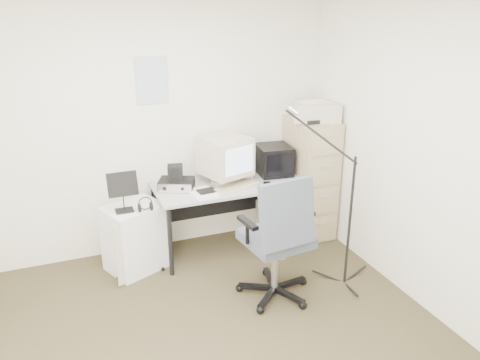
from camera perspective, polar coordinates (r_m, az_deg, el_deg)
name	(u,v)px	position (r m, az deg, el deg)	size (l,w,h in m)	color
floor	(219,350)	(3.73, -2.63, -20.01)	(3.60, 3.60, 0.01)	#2F291C
wall_back	(157,131)	(4.72, -10.11, 5.91)	(3.60, 0.02, 2.50)	silver
wall_right	(432,163)	(3.98, 22.34, 1.92)	(0.02, 3.60, 2.50)	silver
wall_calendar	(152,80)	(4.61, -10.72, 11.87)	(0.30, 0.02, 0.44)	white
filing_cabinet	(310,178)	(5.16, 8.49, 0.27)	(0.40, 0.60, 1.30)	tan
printer	(316,112)	(4.92, 9.21, 8.23)	(0.47, 0.32, 0.18)	#BAB2A8
desk	(229,216)	(4.86, -1.30, -4.42)	(1.50, 0.70, 0.73)	#B5B5B3
crt_monitor	(225,160)	(4.69, -1.86, 2.45)	(0.42, 0.44, 0.47)	#BAB2A8
crt_tv	(274,160)	(4.96, 4.15, 2.46)	(0.34, 0.36, 0.31)	black
desk_speaker	(249,172)	(4.84, 1.05, 1.03)	(0.08, 0.08, 0.15)	#BDB5A6
keyboard	(236,187)	(4.58, -0.51, -0.89)	(0.50, 0.18, 0.03)	#BAB2A8
mouse	(267,185)	(4.63, 3.36, -0.63)	(0.07, 0.12, 0.04)	black
radio_receiver	(177,184)	(4.61, -7.74, -0.50)	(0.33, 0.24, 0.10)	black
radio_speaker	(175,172)	(4.57, -7.90, 0.92)	(0.14, 0.14, 0.14)	black
papers	(203,193)	(4.47, -4.55, -1.58)	(0.22, 0.29, 0.02)	white
pc_tower	(270,229)	(4.91, 3.65, -5.94)	(0.22, 0.49, 0.46)	#BAB2A8
office_chair	(276,236)	(4.01, 4.39, -6.82)	(0.67, 0.67, 1.16)	#3D424B
side_cart	(136,237)	(4.63, -12.62, -6.84)	(0.52, 0.42, 0.65)	white
music_stand	(123,191)	(4.34, -14.11, -1.35)	(0.27, 0.14, 0.39)	black
headphones	(145,206)	(4.36, -11.46, -3.13)	(0.14, 0.14, 0.03)	black
mic_stand	(351,203)	(4.20, 13.43, -2.72)	(0.02, 0.02, 1.60)	black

